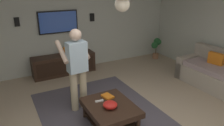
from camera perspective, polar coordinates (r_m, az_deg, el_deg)
The scene contains 14 objects.
wall_back_tv at distance 6.22m, azimuth -13.92°, elevation 9.53°, with size 0.10×7.24×2.61m, color #B2B7AD.
area_rug at distance 4.25m, azimuth -1.78°, elevation -14.20°, with size 3.20×2.20×0.01m, color #514C56.
couch at distance 5.83m, azimuth 26.09°, elevation -2.89°, with size 1.92×0.90×0.87m.
coffee_table at distance 3.94m, azimuth -0.50°, elevation -12.20°, with size 1.00×0.80×0.40m.
media_console at distance 6.18m, azimuth -12.41°, elevation -0.35°, with size 0.45×1.70×0.55m.
tv at distance 6.11m, azimuth -13.88°, elevation 10.39°, with size 0.05×1.06×0.60m.
person_standing at distance 4.19m, azimuth -9.17°, elevation -0.65°, with size 0.57×0.57×1.64m.
potted_plant_short at distance 7.37m, azimuth 11.61°, elevation 4.73°, with size 0.26×0.37×0.69m.
bowl at distance 3.78m, azimuth -0.49°, elevation -10.88°, with size 0.25×0.25×0.11m, color red.
remote_white at distance 3.98m, azimuth -3.33°, elevation -9.89°, with size 0.15×0.04×0.02m, color white.
book at distance 4.11m, azimuth -1.18°, elevation -8.71°, with size 0.22×0.16×0.04m, color orange.
vase_round at distance 6.10m, azimuth -11.94°, elevation 3.23°, with size 0.22×0.22×0.22m, color orange.
wall_speaker_left at distance 6.43m, azimuth -5.24°, elevation 11.82°, with size 0.06×0.12×0.22m, color black.
wall_speaker_right at distance 5.94m, azimuth -23.64°, elevation 9.82°, with size 0.06×0.12×0.22m, color black.
Camera 1 is at (-2.59, 1.51, 2.43)m, focal length 34.94 mm.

